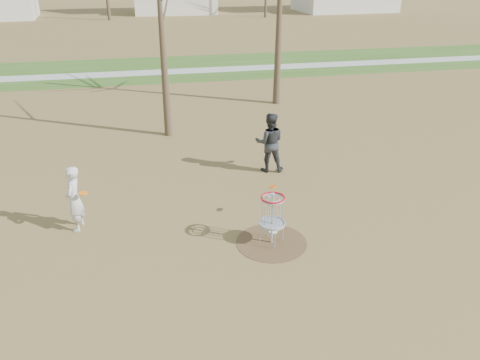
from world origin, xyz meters
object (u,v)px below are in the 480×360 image
disc_grounded (273,231)px  disc_golf_basket (272,211)px  player_standing (74,199)px  player_throwing (270,142)px

disc_grounded → disc_golf_basket: 1.03m
player_standing → disc_grounded: bearing=86.0°
player_throwing → disc_grounded: bearing=88.4°
player_standing → disc_grounded: (5.00, -1.23, -0.87)m
disc_golf_basket → disc_grounded: bearing=69.8°
player_throwing → disc_golf_basket: (-1.08, -4.32, -0.09)m
player_standing → player_throwing: player_throwing is taller
player_throwing → disc_golf_basket: 4.45m
player_standing → disc_golf_basket: 5.12m
player_throwing → disc_grounded: size_ratio=9.08×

